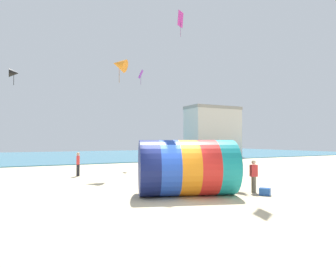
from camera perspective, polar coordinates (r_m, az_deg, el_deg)
The scene contains 11 objects.
ground_plane at distance 14.04m, azimuth 0.72°, elevation -12.35°, with size 120.00×120.00×0.00m, color beige.
sea at distance 54.39m, azimuth -20.92°, elevation -3.95°, with size 120.00×40.00×0.10m, color teal.
giant_inflatable_tube at distance 14.89m, azimuth 3.72°, elevation -6.40°, with size 5.36×4.16×2.73m.
kite_handler at distance 16.30m, azimuth 16.01°, elevation -7.68°, with size 0.40×0.30×1.69m.
kite_purple_diamond at distance 31.64m, azimuth -5.20°, elevation 11.24°, with size 0.71×0.76×1.50m.
kite_magenta_diamond at distance 35.82m, azimuth 2.40°, elevation 21.00°, with size 1.07×0.77×2.85m.
kite_black_delta at distance 23.40m, azimuth -27.31°, elevation 10.28°, with size 0.64×0.62×1.15m.
kite_orange_delta at distance 24.85m, azimuth -9.27°, elevation 12.91°, with size 1.69×1.66×2.10m.
bystander_near_water at distance 23.75m, azimuth -16.76°, elevation -5.46°, with size 0.30×0.40×1.81m.
promenade_building at distance 49.21m, azimuth 8.54°, elevation 0.43°, with size 8.76×4.38×8.22m.
cooler_box at distance 15.75m, azimuth 17.97°, elevation -10.41°, with size 0.52×0.36×0.36m, color #2659B2.
Camera 1 is at (-6.59, -12.09, 2.71)m, focal length 32.00 mm.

